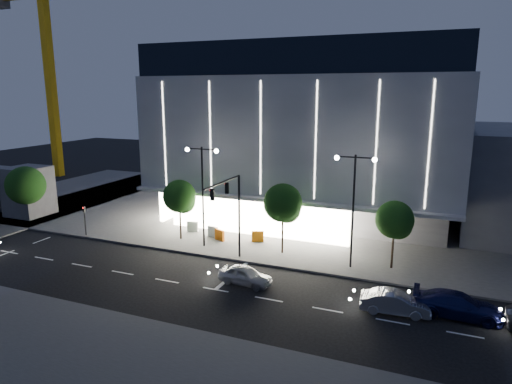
{
  "coord_description": "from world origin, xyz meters",
  "views": [
    {
      "loc": [
        15.91,
        -27.91,
        13.62
      ],
      "look_at": [
        1.17,
        8.02,
        5.0
      ],
      "focal_mm": 32.0,
      "sensor_mm": 36.0,
      "label": 1
    }
  ],
  "objects_px": {
    "ped_signal_far": "(85,217)",
    "barrier_c": "(258,236)",
    "tree_mid": "(283,205)",
    "car_second": "(395,303)",
    "car_third": "(458,305)",
    "car_lead": "(245,275)",
    "barrier_a": "(220,235)",
    "barrier_d": "(213,232)",
    "tree_left": "(180,198)",
    "barrier_b": "(193,227)",
    "tree_right": "(395,222)",
    "traffic_mast": "(231,203)",
    "street_lamp_west": "(202,182)",
    "street_lamp_east": "(354,195)",
    "tower_crane": "(52,45)"
  },
  "relations": [
    {
      "from": "tree_right",
      "to": "barrier_c",
      "type": "distance_m",
      "value": 12.61
    },
    {
      "from": "tower_crane",
      "to": "car_second",
      "type": "relative_size",
      "value": 7.51
    },
    {
      "from": "street_lamp_east",
      "to": "tree_right",
      "type": "bearing_deg",
      "value": 18.63
    },
    {
      "from": "car_third",
      "to": "barrier_a",
      "type": "xyz_separation_m",
      "value": [
        -20.02,
        7.26,
        -0.11
      ]
    },
    {
      "from": "traffic_mast",
      "to": "car_lead",
      "type": "distance_m",
      "value": 5.98
    },
    {
      "from": "ped_signal_far",
      "to": "barrier_d",
      "type": "relative_size",
      "value": 2.73
    },
    {
      "from": "street_lamp_east",
      "to": "car_third",
      "type": "relative_size",
      "value": 1.71
    },
    {
      "from": "barrier_c",
      "to": "tree_mid",
      "type": "bearing_deg",
      "value": -50.82
    },
    {
      "from": "street_lamp_west",
      "to": "car_lead",
      "type": "bearing_deg",
      "value": -41.77
    },
    {
      "from": "tree_mid",
      "to": "barrier_b",
      "type": "height_order",
      "value": "tree_mid"
    },
    {
      "from": "street_lamp_west",
      "to": "tree_left",
      "type": "relative_size",
      "value": 1.57
    },
    {
      "from": "ped_signal_far",
      "to": "barrier_d",
      "type": "bearing_deg",
      "value": 19.76
    },
    {
      "from": "street_lamp_east",
      "to": "ped_signal_far",
      "type": "xyz_separation_m",
      "value": [
        -25.0,
        -1.5,
        -4.07
      ]
    },
    {
      "from": "car_second",
      "to": "car_third",
      "type": "distance_m",
      "value": 3.74
    },
    {
      "from": "ped_signal_far",
      "to": "barrier_c",
      "type": "xyz_separation_m",
      "value": [
        15.98,
        4.39,
        -1.24
      ]
    },
    {
      "from": "tree_left",
      "to": "car_lead",
      "type": "relative_size",
      "value": 1.44
    },
    {
      "from": "car_third",
      "to": "barrier_d",
      "type": "bearing_deg",
      "value": 68.89
    },
    {
      "from": "ped_signal_far",
      "to": "tree_left",
      "type": "relative_size",
      "value": 0.52
    },
    {
      "from": "tree_right",
      "to": "car_third",
      "type": "bearing_deg",
      "value": -54.22
    },
    {
      "from": "traffic_mast",
      "to": "tree_left",
      "type": "relative_size",
      "value": 1.24
    },
    {
      "from": "street_lamp_east",
      "to": "tree_mid",
      "type": "relative_size",
      "value": 1.46
    },
    {
      "from": "ped_signal_far",
      "to": "car_lead",
      "type": "relative_size",
      "value": 0.75
    },
    {
      "from": "tree_left",
      "to": "barrier_d",
      "type": "distance_m",
      "value": 4.5
    },
    {
      "from": "ped_signal_far",
      "to": "barrier_b",
      "type": "relative_size",
      "value": 2.73
    },
    {
      "from": "traffic_mast",
      "to": "barrier_a",
      "type": "distance_m",
      "value": 7.22
    },
    {
      "from": "tree_left",
      "to": "barrier_b",
      "type": "bearing_deg",
      "value": 92.86
    },
    {
      "from": "tree_right",
      "to": "barrier_d",
      "type": "xyz_separation_m",
      "value": [
        -16.52,
        1.61,
        -3.23
      ]
    },
    {
      "from": "tree_right",
      "to": "barrier_b",
      "type": "relative_size",
      "value": 5.01
    },
    {
      "from": "car_lead",
      "to": "tree_right",
      "type": "bearing_deg",
      "value": -48.0
    },
    {
      "from": "street_lamp_west",
      "to": "tree_mid",
      "type": "relative_size",
      "value": 1.46
    },
    {
      "from": "car_lead",
      "to": "barrier_d",
      "type": "relative_size",
      "value": 3.61
    },
    {
      "from": "car_lead",
      "to": "barrier_c",
      "type": "bearing_deg",
      "value": 22.43
    },
    {
      "from": "tree_left",
      "to": "car_lead",
      "type": "distance_m",
      "value": 12.23
    },
    {
      "from": "street_lamp_west",
      "to": "street_lamp_east",
      "type": "distance_m",
      "value": 13.0
    },
    {
      "from": "street_lamp_east",
      "to": "tree_left",
      "type": "relative_size",
      "value": 1.57
    },
    {
      "from": "tower_crane",
      "to": "barrier_b",
      "type": "relative_size",
      "value": 29.09
    },
    {
      "from": "barrier_a",
      "to": "barrier_d",
      "type": "height_order",
      "value": "same"
    },
    {
      "from": "tree_mid",
      "to": "traffic_mast",
      "type": "bearing_deg",
      "value": -129.42
    },
    {
      "from": "traffic_mast",
      "to": "ped_signal_far",
      "type": "xyz_separation_m",
      "value": [
        -16.0,
        1.16,
        -3.14
      ]
    },
    {
      "from": "ped_signal_far",
      "to": "barrier_c",
      "type": "distance_m",
      "value": 16.62
    },
    {
      "from": "traffic_mast",
      "to": "street_lamp_west",
      "type": "xyz_separation_m",
      "value": [
        -4.0,
        2.66,
        0.93
      ]
    },
    {
      "from": "traffic_mast",
      "to": "barrier_b",
      "type": "distance_m",
      "value": 10.27
    },
    {
      "from": "street_lamp_west",
      "to": "tree_right",
      "type": "relative_size",
      "value": 1.63
    },
    {
      "from": "tree_mid",
      "to": "barrier_c",
      "type": "relative_size",
      "value": 5.59
    },
    {
      "from": "car_lead",
      "to": "car_second",
      "type": "xyz_separation_m",
      "value": [
        10.42,
        -0.44,
        0.02
      ]
    },
    {
      "from": "tree_right",
      "to": "barrier_a",
      "type": "xyz_separation_m",
      "value": [
        -15.46,
        0.93,
        -3.23
      ]
    },
    {
      "from": "ped_signal_far",
      "to": "tree_mid",
      "type": "relative_size",
      "value": 0.49
    },
    {
      "from": "tree_left",
      "to": "barrier_b",
      "type": "relative_size",
      "value": 5.2
    },
    {
      "from": "ped_signal_far",
      "to": "barrier_a",
      "type": "height_order",
      "value": "ped_signal_far"
    },
    {
      "from": "car_second",
      "to": "barrier_c",
      "type": "relative_size",
      "value": 3.87
    }
  ]
}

